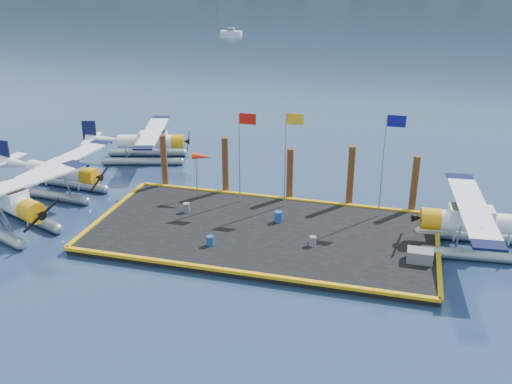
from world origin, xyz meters
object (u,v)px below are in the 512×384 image
seaplane_d (477,225)px  drum_1 (313,241)px  seaplane_b (61,174)px  flagpole_red (242,144)px  piling_3 (351,178)px  drum_0 (186,208)px  piling_0 (164,163)px  piling_2 (290,176)px  crate (420,256)px  seaplane_c (149,143)px  drum_5 (278,217)px  windsock (203,158)px  piling_1 (225,167)px  piling_4 (414,186)px  flagpole_yellow (289,146)px  drum_3 (210,241)px  flagpole_blue (387,151)px  seaplane_a (6,203)px

seaplane_d → drum_1: size_ratio=18.35×
seaplane_d → drum_1: seaplane_d is taller
seaplane_b → drum_1: size_ratio=17.22×
flagpole_red → piling_3: (6.79, 1.60, -2.25)m
drum_0 → piling_0: size_ratio=0.15×
piling_2 → crate: bearing=-38.8°
seaplane_b → piling_2: piling_2 is taller
seaplane_c → seaplane_d: (24.22, -9.41, 0.13)m
drum_1 → drum_5: drum_5 is taller
flagpole_red → piling_3: 7.33m
drum_1 → windsock: (-8.23, 4.94, 2.55)m
seaplane_d → flagpole_red: flagpole_red is taller
drum_0 → piling_1: piling_1 is taller
seaplane_c → drum_1: size_ratio=16.74×
drum_0 → piling_0: (-3.21, 4.11, 1.30)m
seaplane_b → windsock: 10.29m
drum_0 → piling_4: bearing=16.6°
seaplane_c → flagpole_yellow: bearing=46.4°
flagpole_yellow → piling_1: (-4.70, 1.60, -2.41)m
piling_4 → drum_3: bearing=-143.6°
drum_1 → flagpole_blue: bearing=54.7°
flagpole_blue → piling_1: 11.12m
seaplane_d → crate: (-3.00, -2.82, -0.85)m
flagpole_red → piling_1: size_ratio=1.43×
seaplane_d → drum_0: size_ratio=17.15×
drum_5 → flagpole_red: 5.27m
flagpole_yellow → drum_3: bearing=-115.5°
seaplane_d → piling_0: size_ratio=2.56×
flagpole_red → seaplane_b: bearing=-175.2°
seaplane_c → piling_3: (16.72, -5.41, 0.70)m
drum_3 → drum_5: (3.00, 3.99, 0.05)m
piling_0 → drum_5: bearing=-23.6°
seaplane_d → flagpole_blue: flagpole_blue is taller
flagpole_yellow → piling_4: 8.35m
flagpole_red → piling_1: flagpole_red is taller
flagpole_yellow → windsock: (-5.73, 0.00, -1.28)m
seaplane_b → drum_3: seaplane_b is taller
drum_3 → windsock: size_ratio=0.18×
seaplane_d → drum_0: (-17.29, -0.11, -0.88)m
windsock → piling_2: 5.90m
drum_0 → crate: size_ratio=0.45×
drum_3 → piling_3: 10.62m
drum_0 → flagpole_red: bearing=40.0°
flagpole_red → seaplane_c: bearing=144.8°
seaplane_c → piling_3: bearing=57.0°
flagpole_yellow → piling_4: (7.80, 1.60, -2.51)m
flagpole_red → flagpole_yellow: flagpole_yellow is taller
drum_3 → drum_0: bearing=127.1°
seaplane_a → piling_1: bearing=148.3°
piling_4 → piling_0: bearing=180.0°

